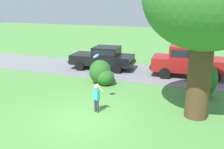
% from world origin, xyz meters
% --- Properties ---
extents(ground_plane, '(80.00, 80.00, 0.00)m').
position_xyz_m(ground_plane, '(0.00, 0.00, 0.00)').
color(ground_plane, '#518E42').
extents(driveway_strip, '(28.00, 4.40, 0.02)m').
position_xyz_m(driveway_strip, '(0.00, 7.54, 0.01)').
color(driveway_strip, slate).
rests_on(driveway_strip, ground).
extents(oak_tree_large, '(4.80, 4.61, 6.61)m').
position_xyz_m(oak_tree_large, '(4.12, 2.01, 4.45)').
color(oak_tree_large, '#513823').
rests_on(oak_tree_large, ground).
extents(shrub_near_tree, '(1.51, 1.37, 1.34)m').
position_xyz_m(shrub_near_tree, '(-1.18, 4.58, 0.61)').
color(shrub_near_tree, '#286023').
rests_on(shrub_near_tree, ground).
extents(shrub_centre_left, '(1.27, 1.20, 1.77)m').
position_xyz_m(shrub_centre_left, '(4.22, 4.38, 0.82)').
color(shrub_centre_left, '#286023').
rests_on(shrub_centre_left, ground).
extents(parked_sedan, '(4.51, 2.31, 1.56)m').
position_xyz_m(parked_sedan, '(-2.35, 7.74, 0.85)').
color(parked_sedan, black).
rests_on(parked_sedan, ground).
extents(parked_suv, '(4.81, 2.33, 1.92)m').
position_xyz_m(parked_suv, '(3.34, 7.78, 1.08)').
color(parked_suv, maroon).
rests_on(parked_suv, ground).
extents(child_thrower, '(0.48, 0.24, 1.29)m').
position_xyz_m(child_thrower, '(0.10, 0.92, 0.72)').
color(child_thrower, '#383842').
rests_on(child_thrower, ground).
extents(frisbee, '(0.30, 0.27, 0.21)m').
position_xyz_m(frisbee, '(-0.27, 1.78, 2.21)').
color(frisbee, '#337FDB').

